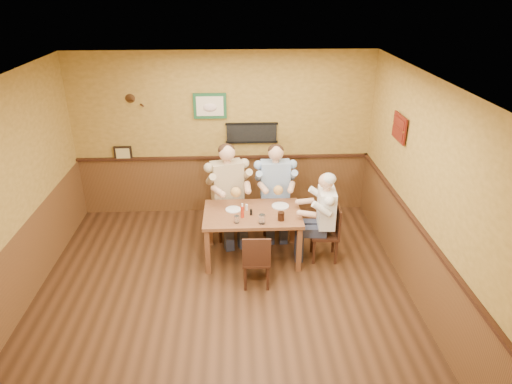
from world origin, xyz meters
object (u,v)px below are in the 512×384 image
water_glass_mid (262,219)px  water_glass_left (237,219)px  chair_back_left (228,208)px  cola_tumbler (281,216)px  diner_blue_polo (275,193)px  salt_shaker (247,207)px  pepper_shaker (251,212)px  diner_white_elder (325,222)px  chair_near_side (256,258)px  hot_sauce_bottle (242,211)px  diner_tan_shirt (228,196)px  chair_right_end (325,233)px  chair_back_right (275,205)px  dining_table (252,218)px

water_glass_mid → water_glass_left: bearing=174.6°
chair_back_left → cola_tumbler: 1.22m
diner_blue_polo → salt_shaker: bearing=-124.5°
pepper_shaker → diner_white_elder: bearing=-0.0°
chair_near_side → cola_tumbler: (0.36, 0.42, 0.41)m
diner_blue_polo → hot_sauce_bottle: diner_blue_polo is taller
diner_tan_shirt → hot_sauce_bottle: diner_tan_shirt is taller
hot_sauce_bottle → salt_shaker: 0.23m
chair_right_end → pepper_shaker: bearing=-86.1°
chair_back_right → hot_sauce_bottle: (-0.54, -0.92, 0.38)m
salt_shaker → chair_right_end: bearing=-7.5°
chair_back_right → pepper_shaker: (-0.41, -0.86, 0.32)m
diner_tan_shirt → water_glass_left: diner_tan_shirt is taller
chair_near_side → water_glass_mid: (0.09, 0.34, 0.41)m
dining_table → diner_tan_shirt: 0.75m
cola_tumbler → hot_sauce_bottle: hot_sauce_bottle is taller
diner_tan_shirt → water_glass_mid: diner_tan_shirt is taller
chair_right_end → cola_tumbler: (-0.67, -0.17, 0.38)m
chair_back_right → cola_tumbler: chair_back_right is taller
chair_back_left → chair_near_side: chair_back_left is taller
dining_table → chair_right_end: (1.06, -0.07, -0.23)m
chair_back_left → chair_right_end: bearing=-43.3°
water_glass_left → water_glass_mid: 0.35m
diner_white_elder → salt_shaker: (-1.14, 0.15, 0.18)m
chair_back_right → water_glass_left: chair_back_right is taller
dining_table → pepper_shaker: bearing=-106.1°
dining_table → diner_white_elder: 1.06m
hot_sauce_bottle → diner_white_elder: bearing=3.1°
chair_back_left → hot_sauce_bottle: bearing=-90.7°
water_glass_left → pepper_shaker: water_glass_left is taller
chair_near_side → diner_tan_shirt: (-0.39, 1.32, 0.30)m
water_glass_left → hot_sauce_bottle: bearing=62.3°
pepper_shaker → water_glass_mid: bearing=-61.1°
chair_near_side → cola_tumbler: 0.69m
hot_sauce_bottle → pepper_shaker: 0.15m
chair_back_right → diner_white_elder: diner_white_elder is taller
water_glass_mid → chair_near_side: bearing=-105.5°
hot_sauce_bottle → pepper_shaker: size_ratio=2.17×
diner_white_elder → pepper_shaker: diner_white_elder is taller
chair_back_right → pepper_shaker: size_ratio=10.50×
chair_back_right → chair_right_end: 1.09m
diner_white_elder → cola_tumbler: diner_white_elder is taller
chair_back_right → water_glass_left: 1.29m
chair_near_side → diner_white_elder: size_ratio=0.66×
chair_near_side → salt_shaker: 0.84m
chair_right_end → water_glass_left: bearing=-76.3°
chair_back_left → salt_shaker: size_ratio=10.75×
pepper_shaker → chair_right_end: bearing=-0.0°
pepper_shaker → dining_table: bearing=73.9°
chair_back_left → cola_tumbler: (0.76, -0.90, 0.32)m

